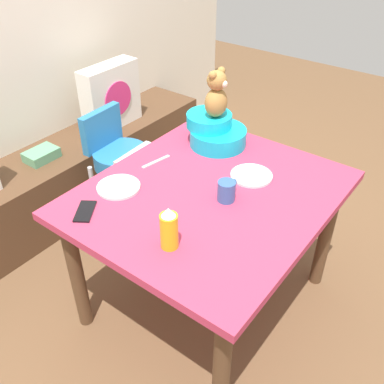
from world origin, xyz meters
name	(u,v)px	position (x,y,z in m)	size (l,w,h in m)	color
ground_plane	(206,299)	(0.00, 0.00, 0.00)	(8.00, 8.00, 0.00)	brown
window_bench	(54,186)	(0.00, 1.26, 0.23)	(2.60, 0.44, 0.46)	brown
pillow_floral_right	(111,96)	(0.58, 1.24, 0.68)	(0.44, 0.15, 0.44)	white
book_stack	(41,155)	(-0.03, 1.26, 0.49)	(0.20, 0.14, 0.06)	#5D9D72
dining_table	(209,208)	(0.00, 0.00, 0.64)	(1.18, 1.02, 0.74)	#B73351
highchair	(120,156)	(0.22, 0.82, 0.52)	(0.34, 0.46, 0.79)	#2672B2
infant_seat_teal	(215,131)	(0.38, 0.23, 0.81)	(0.30, 0.33, 0.16)	#12B6D1
teddy_bear	(216,95)	(0.38, 0.23, 1.02)	(0.13, 0.12, 0.25)	#A1763B
ketchup_bottle	(169,229)	(-0.39, -0.09, 0.83)	(0.07, 0.07, 0.18)	gold
coffee_mug	(227,191)	(-0.01, -0.10, 0.79)	(0.12, 0.08, 0.09)	#335999
dinner_plate_near	(251,176)	(0.22, -0.09, 0.75)	(0.20, 0.20, 0.01)	white
dinner_plate_far	(119,187)	(-0.23, 0.35, 0.75)	(0.20, 0.20, 0.01)	white
cell_phone	(85,211)	(-0.45, 0.33, 0.74)	(0.07, 0.14, 0.01)	black
table_fork	(156,162)	(0.04, 0.36, 0.74)	(0.02, 0.17, 0.01)	silver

